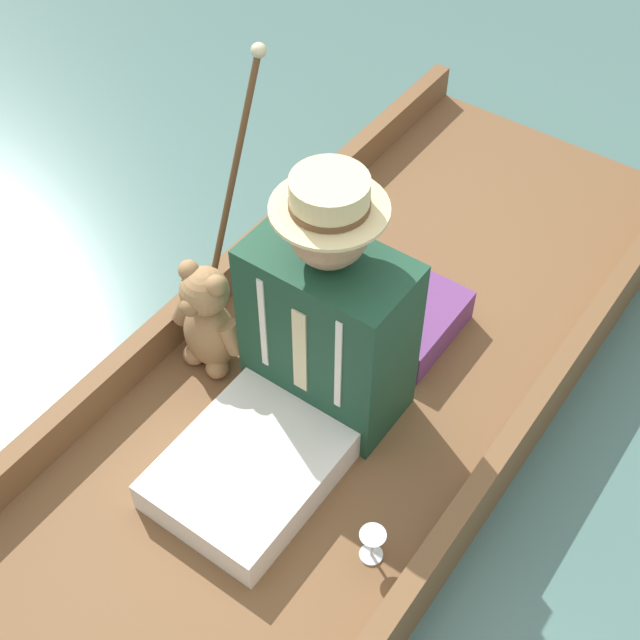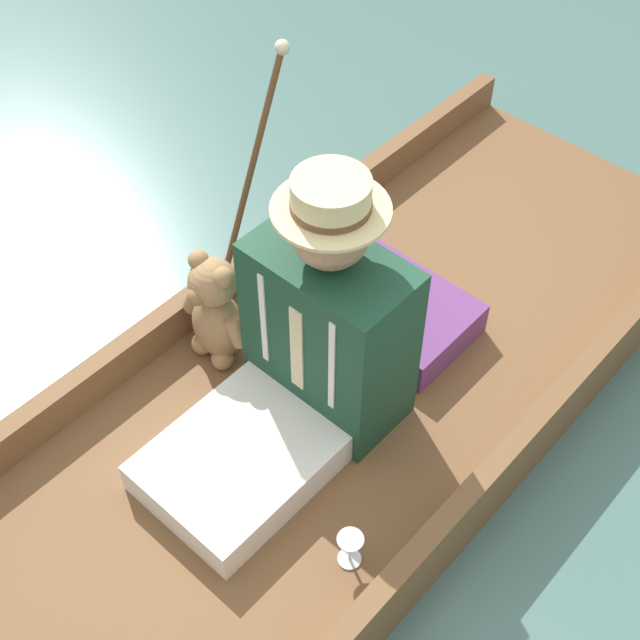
{
  "view_description": "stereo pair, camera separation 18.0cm",
  "coord_description": "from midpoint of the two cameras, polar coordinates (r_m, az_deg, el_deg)",
  "views": [
    {
      "loc": [
        -0.91,
        1.19,
        2.29
      ],
      "look_at": [
        0.01,
        -0.09,
        0.5
      ],
      "focal_mm": 50.0,
      "sensor_mm": 36.0,
      "label": 1
    },
    {
      "loc": [
        -1.05,
        1.08,
        2.29
      ],
      "look_at": [
        0.01,
        -0.09,
        0.5
      ],
      "focal_mm": 50.0,
      "sensor_mm": 36.0,
      "label": 2
    }
  ],
  "objects": [
    {
      "name": "punt_boat",
      "position": [
        2.68,
        -2.87,
        -7.43
      ],
      "size": [
        1.13,
        3.37,
        0.26
      ],
      "color": "brown",
      "rests_on": "ground_plane"
    },
    {
      "name": "walking_cane",
      "position": [
        2.62,
        -7.61,
        8.8
      ],
      "size": [
        0.04,
        0.4,
        0.88
      ],
      "color": "brown",
      "rests_on": "punt_boat"
    },
    {
      "name": "wine_glass",
      "position": [
        2.34,
        1.12,
        -14.02
      ],
      "size": [
        0.07,
        0.07,
        0.11
      ],
      "color": "silver",
      "rests_on": "punt_boat"
    },
    {
      "name": "seat_cushion",
      "position": [
        2.85,
        2.14,
        0.94
      ],
      "size": [
        0.49,
        0.34,
        0.12
      ],
      "color": "#6B3875",
      "rests_on": "punt_boat"
    },
    {
      "name": "seated_person",
      "position": [
        2.43,
        -2.71,
        -1.95
      ],
      "size": [
        0.45,
        0.77,
        0.83
      ],
      "rotation": [
        0.0,
        0.0,
        0.06
      ],
      "color": "white",
      "rests_on": "punt_boat"
    },
    {
      "name": "ground_plane",
      "position": [
        2.74,
        -2.8,
        -8.34
      ],
      "size": [
        16.0,
        16.0,
        0.0
      ],
      "primitive_type": "plane",
      "color": "#476B66"
    },
    {
      "name": "teddy_bear",
      "position": [
        2.66,
        -9.12,
        -0.14
      ],
      "size": [
        0.28,
        0.16,
        0.4
      ],
      "color": "#9E754C",
      "rests_on": "punt_boat"
    }
  ]
}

